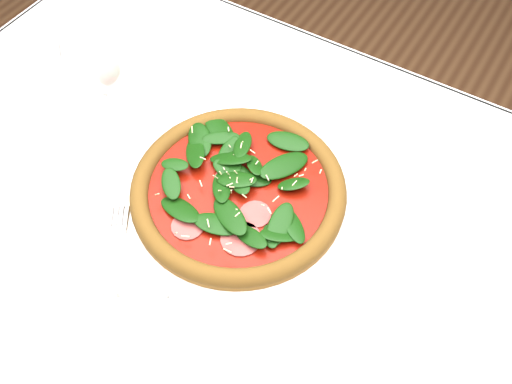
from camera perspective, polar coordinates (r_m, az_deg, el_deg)
The scene contains 7 objects.
ground at distance 1.51m, azimuth -0.94°, elevation -17.78°, with size 6.00×6.00×0.00m, color brown.
dining_table at distance 0.92m, azimuth -1.49°, elevation -5.27°, with size 1.21×0.81×0.75m.
plate at distance 0.83m, azimuth -1.74°, elevation -0.44°, with size 0.36×0.36×0.02m.
pizza at distance 0.82m, azimuth -1.78°, elevation 0.40°, with size 0.41×0.41×0.04m.
wine_glass at distance 0.84m, azimuth -15.87°, elevation 12.65°, with size 0.09×0.09×0.22m.
napkin at distance 0.80m, azimuth -13.87°, elevation -7.66°, with size 0.15×0.07×0.01m, color silver.
fork at distance 0.80m, azimuth -13.76°, elevation -5.52°, with size 0.11×0.15×0.00m.
Camera 1 is at (0.26, -0.38, 1.44)m, focal length 40.00 mm.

